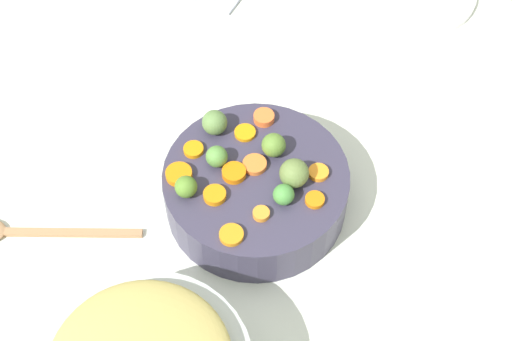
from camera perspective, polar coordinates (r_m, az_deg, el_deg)
tabletop at (r=1.12m, az=0.72°, el=-3.27°), size 2.40×2.40×0.02m
serving_bowl_carrots at (r=1.09m, az=-0.00°, el=-1.51°), size 0.28×0.28×0.08m
carrot_slice_0 at (r=1.06m, az=-0.11°, el=0.48°), size 0.04×0.04×0.01m
carrot_slice_1 at (r=1.00m, az=-1.98°, el=-5.16°), size 0.05×0.05×0.01m
carrot_slice_2 at (r=1.12m, az=0.86°, el=4.26°), size 0.04×0.04×0.01m
carrot_slice_3 at (r=1.06m, az=5.01°, el=-0.16°), size 0.04×0.04×0.01m
carrot_slice_4 at (r=1.03m, az=-3.32°, el=-1.97°), size 0.05×0.05×0.01m
carrot_slice_5 at (r=1.10m, az=-0.88°, el=3.03°), size 0.05×0.05×0.01m
carrot_slice_6 at (r=1.08m, az=-5.01°, el=1.68°), size 0.04×0.04×0.01m
carrot_slice_7 at (r=1.03m, az=4.72°, el=-2.35°), size 0.04×0.04×0.01m
carrot_slice_8 at (r=1.06m, az=-6.18°, el=-0.30°), size 0.04×0.04×0.01m
carrot_slice_9 at (r=1.05m, az=-1.77°, el=-0.19°), size 0.05×0.05×0.01m
carrot_slice_10 at (r=1.01m, az=0.42°, el=-3.47°), size 0.03×0.03×0.01m
brussels_sprout_0 at (r=1.07m, az=1.42°, el=2.04°), size 0.04×0.04×0.04m
brussels_sprout_1 at (r=1.03m, az=3.06°, el=-0.22°), size 0.04×0.04×0.04m
brussels_sprout_2 at (r=1.02m, az=2.22°, el=-1.94°), size 0.03×0.03×0.03m
brussels_sprout_3 at (r=1.03m, az=-5.61°, el=-1.30°), size 0.03×0.03×0.03m
brussels_sprout_4 at (r=1.06m, az=-3.16°, el=1.12°), size 0.03×0.03×0.03m
brussels_sprout_5 at (r=1.09m, az=-3.33°, el=3.85°), size 0.04×0.04×0.04m
wooden_spoon at (r=1.15m, az=-18.47°, el=-4.67°), size 0.27×0.05×0.01m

